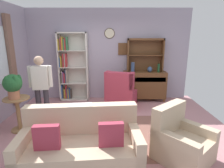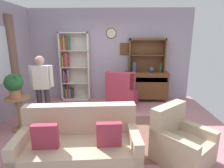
# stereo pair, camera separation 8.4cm
# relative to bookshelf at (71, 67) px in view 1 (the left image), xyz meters

# --- Properties ---
(ground_plane) EXTENTS (5.40, 4.60, 0.02)m
(ground_plane) POSITION_rel_bookshelf_xyz_m (1.18, -1.94, -1.07)
(ground_plane) COLOR #B27A7F
(wall_back) EXTENTS (5.00, 0.09, 2.80)m
(wall_back) POSITION_rel_bookshelf_xyz_m (1.18, 0.19, 0.35)
(wall_back) COLOR #A399AD
(wall_back) RESTS_ON ground_plane
(area_rug) EXTENTS (2.33, 1.84, 0.01)m
(area_rug) POSITION_rel_bookshelf_xyz_m (1.38, -2.24, -1.05)
(area_rug) COLOR brown
(area_rug) RESTS_ON ground_plane
(bookshelf) EXTENTS (0.90, 0.30, 2.10)m
(bookshelf) POSITION_rel_bookshelf_xyz_m (0.00, 0.00, 0.00)
(bookshelf) COLOR silver
(bookshelf) RESTS_ON ground_plane
(sideboard) EXTENTS (1.30, 0.45, 0.92)m
(sideboard) POSITION_rel_bookshelf_xyz_m (2.30, -0.08, -0.55)
(sideboard) COLOR brown
(sideboard) RESTS_ON ground_plane
(sideboard_hutch) EXTENTS (1.10, 0.26, 1.00)m
(sideboard_hutch) POSITION_rel_bookshelf_xyz_m (2.30, 0.02, 0.50)
(sideboard_hutch) COLOR brown
(sideboard_hutch) RESTS_ON sideboard
(vase_tall) EXTENTS (0.11, 0.11, 0.30)m
(vase_tall) POSITION_rel_bookshelf_xyz_m (1.91, -0.16, 0.01)
(vase_tall) COLOR #33476B
(vase_tall) RESTS_ON sideboard
(vase_round) EXTENTS (0.15, 0.15, 0.17)m
(vase_round) POSITION_rel_bookshelf_xyz_m (2.43, -0.15, -0.05)
(vase_round) COLOR #33476B
(vase_round) RESTS_ON sideboard
(bottle_wine) EXTENTS (0.07, 0.07, 0.26)m
(bottle_wine) POSITION_rel_bookshelf_xyz_m (2.69, -0.17, -0.01)
(bottle_wine) COLOR #194223
(bottle_wine) RESTS_ON sideboard
(couch_floral) EXTENTS (1.87, 1.00, 0.90)m
(couch_floral) POSITION_rel_bookshelf_xyz_m (0.81, -3.17, -0.75)
(couch_floral) COLOR #C6AD8E
(couch_floral) RESTS_ON ground_plane
(armchair_floral) EXTENTS (1.08, 1.08, 0.88)m
(armchair_floral) POSITION_rel_bookshelf_xyz_m (2.41, -3.01, -0.77)
(armchair_floral) COLOR #C6AD8E
(armchair_floral) RESTS_ON ground_plane
(wingback_chair) EXTENTS (0.98, 0.99, 1.05)m
(wingback_chair) POSITION_rel_bookshelf_xyz_m (1.54, -0.68, -0.67)
(wingback_chair) COLOR #A33347
(wingback_chair) RESTS_ON ground_plane
(plant_stand) EXTENTS (0.52, 0.52, 0.73)m
(plant_stand) POSITION_rel_bookshelf_xyz_m (-0.70, -2.05, -0.61)
(plant_stand) COLOR #997047
(plant_stand) RESTS_ON ground_plane
(potted_plant_large) EXTENTS (0.37, 0.37, 0.51)m
(potted_plant_large) POSITION_rel_bookshelf_xyz_m (-0.71, -2.10, -0.03)
(potted_plant_large) COLOR #AD6B4C
(potted_plant_large) RESTS_ON plant_stand
(potted_plant_small) EXTENTS (0.23, 0.23, 0.32)m
(potted_plant_small) POSITION_rel_bookshelf_xyz_m (-0.29, -2.13, -0.87)
(potted_plant_small) COLOR beige
(potted_plant_small) RESTS_ON ground_plane
(person_reading) EXTENTS (0.53, 0.24, 1.56)m
(person_reading) POSITION_rel_bookshelf_xyz_m (-0.31, -1.68, -0.15)
(person_reading) COLOR #38333D
(person_reading) RESTS_ON ground_plane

